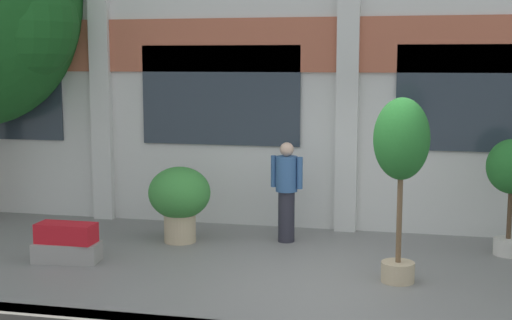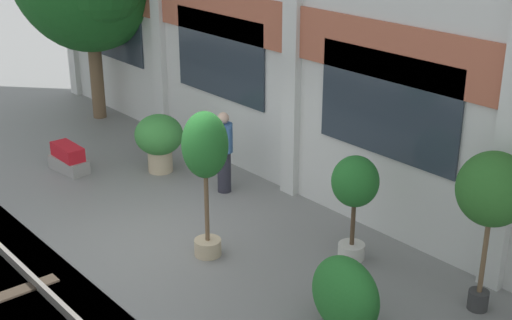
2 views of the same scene
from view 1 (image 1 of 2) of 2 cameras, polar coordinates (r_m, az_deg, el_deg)
ground_plane at (r=9.43m, az=5.42°, el=-9.66°), size 80.00×80.00×0.00m
potted_plant_stone_basin at (r=11.26m, az=-6.14°, el=-2.97°), size 0.98×0.98×1.20m
potted_plant_square_trough at (r=10.54m, az=-14.91°, el=-6.48°), size 0.97×0.52×0.56m
potted_plant_terracotta_small at (r=11.00m, az=19.77°, el=-1.10°), size 0.73×0.73×1.72m
potted_plant_tall_urn at (r=9.20m, az=11.54°, el=0.71°), size 0.71×0.71×2.39m
resident_by_doorway at (r=11.19m, az=2.46°, el=-2.33°), size 0.52×0.34×1.58m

